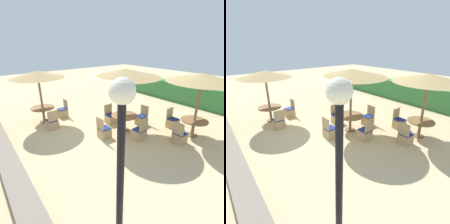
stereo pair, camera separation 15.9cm
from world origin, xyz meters
The scene contains 18 objects.
ground_plane centered at (0.00, 0.00, 0.00)m, with size 40.00×40.00×0.00m, color #D1BA8C.
hedge_row centered at (0.00, 6.83, 0.65)m, with size 13.00×0.70×1.30m, color #387A3D.
stone_border centered at (0.00, -3.58, 0.22)m, with size 10.00×0.56×0.44m, color gray.
lamp_post centered at (3.95, -2.45, 2.35)m, with size 0.36×0.36×3.32m.
parasol_back_right centered at (2.54, 2.99, 2.49)m, with size 2.76×2.76×2.66m.
round_table_back_right centered at (2.54, 2.99, 0.57)m, with size 1.08×1.08×0.72m.
patio_chair_back_right_west centered at (1.54, 3.01, 0.26)m, with size 0.46×0.46×0.93m.
patio_chair_back_right_south centered at (2.52, 1.99, 0.26)m, with size 0.46×0.46×0.93m.
parasol_center centered at (0.33, 1.04, 2.59)m, with size 2.93×2.93×2.76m.
round_table_center centered at (0.33, 1.04, 0.61)m, with size 1.16×1.16×0.75m.
patio_chair_center_east centered at (1.32, 0.99, 0.26)m, with size 0.46×0.46×0.93m.
patio_chair_center_west centered at (-0.69, 1.07, 0.26)m, with size 0.46×0.46×0.93m.
patio_chair_center_north centered at (0.38, 2.15, 0.26)m, with size 0.46×0.46×0.93m.
patio_chair_center_south centered at (0.27, -0.06, 0.26)m, with size 0.46×0.46×0.93m.
parasol_front_left centered at (-2.94, -1.45, 2.37)m, with size 2.45×2.45×2.54m.
round_table_front_left centered at (-2.94, -1.45, 0.60)m, with size 1.12×1.12×0.76m.
patio_chair_front_left_east centered at (-1.87, -1.44, 0.26)m, with size 0.46×0.46×0.93m.
patio_chair_front_left_north centered at (-2.95, -0.42, 0.26)m, with size 0.46×0.46×0.93m.
Camera 1 is at (5.54, -3.91, 3.70)m, focal length 28.00 mm.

